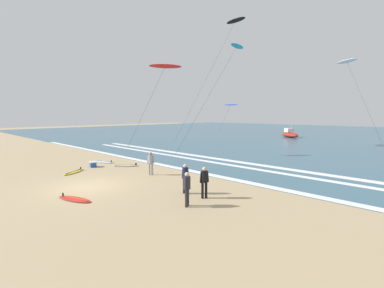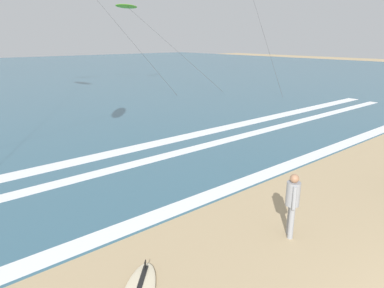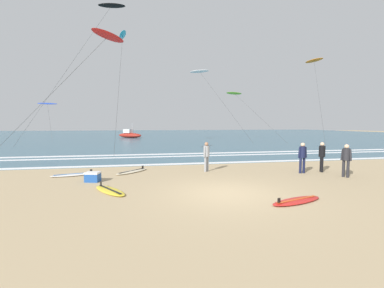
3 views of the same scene
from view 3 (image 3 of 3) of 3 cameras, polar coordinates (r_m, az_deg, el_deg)
ground_plane at (r=9.88m, az=7.52°, el=-10.69°), size 160.00×160.00×0.00m
ocean_surface at (r=61.08m, az=-7.90°, el=2.00°), size 140.00×90.00×0.01m
wave_foam_shoreline at (r=16.98m, az=2.33°, el=-4.23°), size 56.23×0.63×0.01m
wave_foam_mid_break at (r=20.73m, az=0.01°, el=-2.65°), size 39.70×0.62×0.01m
wave_foam_outer_break at (r=22.36m, az=-0.76°, el=-2.13°), size 40.31×0.80×0.01m
surfer_background_far at (r=15.50m, az=26.66°, el=-2.02°), size 0.32×0.50×1.60m
surfer_left_far at (r=14.53m, az=30.79°, el=-2.57°), size 0.32×0.49×1.60m
surfer_foreground_main at (r=14.69m, az=23.12°, el=-2.23°), size 0.51×0.32×1.60m
surfer_mid_group at (r=14.01m, az=3.20°, el=-2.19°), size 0.43×0.41×1.60m
surfboard_left_pile at (r=14.30m, az=-24.56°, el=-6.15°), size 2.18×1.14×0.25m
surfboard_foreground_flat at (r=14.25m, az=-13.07°, el=-5.89°), size 1.89×1.93×0.25m
surfboard_near_water at (r=9.41m, az=22.02°, el=-11.48°), size 2.18×1.21×0.25m
surfboard_right_spare at (r=10.49m, az=-17.61°, el=-9.71°), size 1.61×2.10×0.25m
kite_white_low_near at (r=41.00m, az=1.69°, el=15.60°), size 7.35×8.39×10.79m
kite_cyan_high_left at (r=33.31m, az=-15.01°, el=22.03°), size 1.20×12.43×13.03m
kite_red_high_right at (r=20.89m, az=-18.01°, el=21.54°), size 10.04×3.07×9.06m
kite_blue_mid_center at (r=53.95m, az=-29.20°, el=7.74°), size 5.20×10.26×6.45m
kite_black_far_left at (r=36.11m, az=-17.41°, el=26.84°), size 12.50×1.61×16.81m
kite_orange_far_right at (r=44.78m, az=25.24°, el=16.18°), size 5.81×11.41×12.31m
kite_lime_distant_high at (r=42.38m, az=9.30°, el=10.89°), size 6.09×9.46×7.64m
offshore_boat at (r=49.33m, az=-13.52°, el=1.98°), size 5.10×4.61×2.70m
cooler_box at (r=12.45m, az=-20.98°, el=-6.74°), size 0.71×0.59×0.44m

